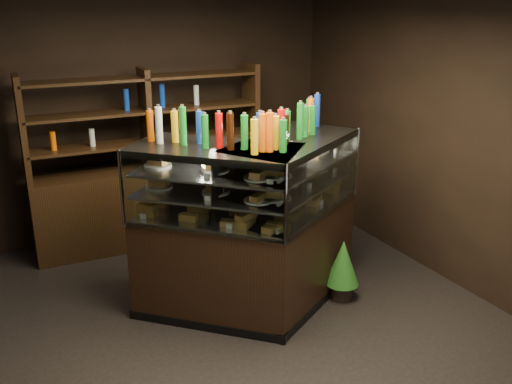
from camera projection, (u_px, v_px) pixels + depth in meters
ground at (213, 331)px, 4.90m from camera, size 5.00×5.00×0.00m
room_shell at (206, 107)px, 4.26m from camera, size 5.02×5.02×3.01m
display_case at (254, 254)px, 5.16m from camera, size 2.24×1.50×1.56m
food_display at (254, 184)px, 4.93m from camera, size 1.84×1.00×0.48m
bottles_top at (253, 126)px, 4.77m from camera, size 1.66×0.86×0.30m
potted_conifer at (343, 261)px, 5.30m from camera, size 0.31×0.31×0.67m
back_shelving at (151, 193)px, 6.47m from camera, size 2.59×0.50×2.00m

